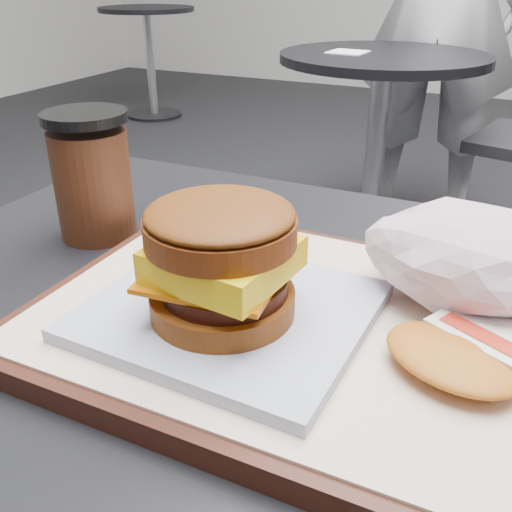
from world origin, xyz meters
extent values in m
cube|color=black|center=(0.00, 0.00, 0.75)|extent=(0.80, 0.60, 0.04)
cube|color=black|center=(0.00, -0.01, 0.78)|extent=(0.38, 0.28, 0.02)
cube|color=beige|center=(0.00, -0.01, 0.79)|extent=(0.36, 0.26, 0.00)
cube|color=silver|center=(-0.05, -0.03, 0.80)|extent=(0.20, 0.18, 0.01)
cylinder|color=brown|center=(-0.05, -0.04, 0.81)|extent=(0.10, 0.10, 0.02)
cylinder|color=#330F07|center=(-0.04, -0.04, 0.82)|extent=(0.09, 0.09, 0.01)
cube|color=#CE6307|center=(-0.05, -0.04, 0.83)|extent=(0.10, 0.10, 0.00)
cube|color=yellow|center=(-0.04, -0.04, 0.84)|extent=(0.09, 0.09, 0.02)
cylinder|color=maroon|center=(-0.05, -0.04, 0.86)|extent=(0.10, 0.10, 0.02)
ellipsoid|color=#66320E|center=(-0.05, -0.04, 0.87)|extent=(0.10, 0.10, 0.02)
cube|color=white|center=(0.14, 0.00, 0.80)|extent=(0.11, 0.09, 0.02)
cube|color=red|center=(0.14, -0.02, 0.81)|extent=(0.09, 0.05, 0.00)
ellipsoid|color=orange|center=(0.11, -0.03, 0.80)|extent=(0.10, 0.09, 0.01)
cylinder|color=#3D1C0E|center=(-0.25, 0.07, 0.82)|extent=(0.07, 0.07, 0.11)
cylinder|color=black|center=(-0.25, 0.07, 0.89)|extent=(0.08, 0.08, 0.01)
cylinder|color=black|center=(-0.35, 1.65, 0.01)|extent=(0.44, 0.44, 0.02)
cylinder|color=#A5A5AA|center=(-0.35, 1.65, 0.37)|extent=(0.07, 0.07, 0.70)
cylinder|color=black|center=(-0.35, 1.65, 0.73)|extent=(0.70, 0.70, 0.03)
cube|color=white|center=(-0.46, 1.61, 0.75)|extent=(0.13, 0.13, 0.00)
cylinder|color=black|center=(-2.40, 3.20, 0.01)|extent=(0.40, 0.40, 0.02)
cylinder|color=#A5A5AA|center=(-2.40, 3.20, 0.37)|extent=(0.06, 0.06, 0.70)
cylinder|color=black|center=(-2.40, 3.20, 0.73)|extent=(0.66, 0.66, 0.03)
camera|label=1|loc=(0.12, -0.33, 1.02)|focal=40.00mm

